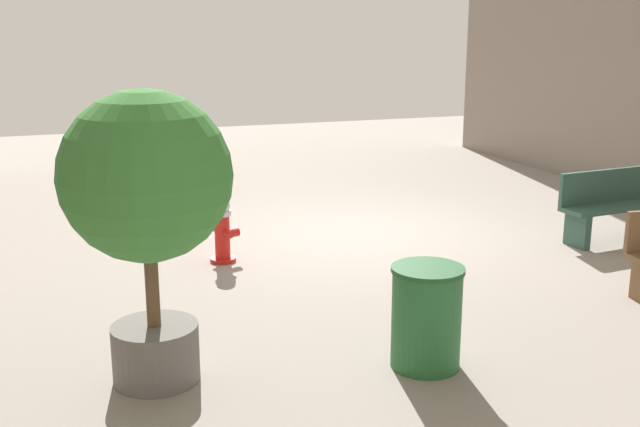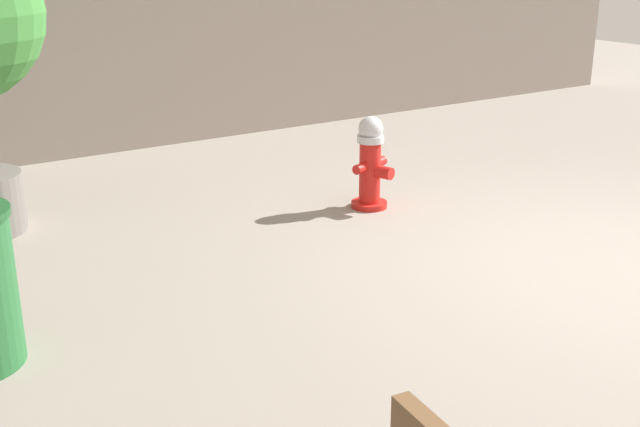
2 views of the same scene
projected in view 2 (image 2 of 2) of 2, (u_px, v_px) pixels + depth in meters
name	position (u px, v px, depth m)	size (l,w,h in m)	color
ground_plane	(612.00, 271.00, 5.58)	(23.40, 23.40, 0.00)	gray
fire_hydrant	(371.00, 163.00, 6.81)	(0.39, 0.41, 0.81)	red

